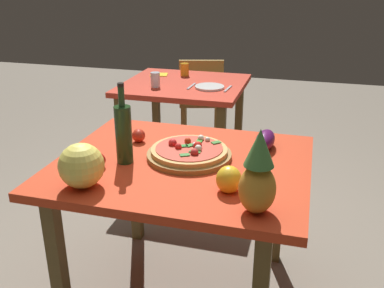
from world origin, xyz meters
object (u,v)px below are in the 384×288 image
Objects in this scene: pizza_board at (189,155)px; napkin_folded at (159,75)px; drinking_glass_juice at (185,69)px; drinking_glass_water at (155,80)px; dinner_plate at (210,87)px; background_table at (184,97)px; wine_bottle at (124,133)px; dining_chair at (201,97)px; display_table at (183,179)px; tomato_near_board at (253,163)px; pineapple_left at (258,176)px; eggplant at (265,140)px; bell_pepper at (229,179)px; pizza at (189,150)px; tomato_by_bottle at (139,136)px; tomato_beside_pepper at (98,160)px; melon at (81,166)px; fork_utensil at (191,86)px; knife_utensil at (228,89)px.

pizza_board is 1.73m from napkin_folded.
drinking_glass_juice is 0.43m from drinking_glass_water.
drinking_glass_juice is 0.45m from dinner_plate.
background_table is at bearing -35.65° from napkin_folded.
dining_chair is at bearing 95.03° from wine_bottle.
napkin_folded is (-0.69, 1.62, 0.10)m from display_table.
background_table is 1.62m from tomato_near_board.
pineapple_left is 4.90× the size of tomato_near_board.
eggplant is (0.76, -1.17, 0.16)m from background_table.
bell_pepper is at bearing -106.50° from tomato_near_board.
tomato_near_board is at bearing -57.88° from napkin_folded.
eggplant reaches higher than pizza.
display_table is at bearing -73.84° from background_table.
pizza_board is 5.86× the size of tomato_by_bottle.
tomato_beside_pepper is 0.62× the size of drinking_glass_water.
pizza is 1.64× the size of dinner_plate.
melon is (-0.71, 0.01, -0.05)m from pineapple_left.
display_table is at bearing 137.35° from pineapple_left.
pineapple_left is 1.81× the size of fork_utensil.
drinking_glass_juice is 0.56× the size of knife_utensil.
wine_bottle is (-0.27, -0.13, 0.10)m from pizza.
drinking_glass_juice is (-0.50, 1.61, 0.01)m from pizza.
dinner_plate is at bearing -49.15° from drinking_glass_juice.
wine_bottle reaches higher than display_table.
wine_bottle is 0.17m from tomato_beside_pepper.
pizza_board reaches higher than fork_utensil.
tomato_beside_pepper is (-0.36, -0.21, -0.01)m from pizza.
dining_chair is 7.46× the size of bell_pepper.
tomato_near_board is at bearing 99.60° from pineapple_left.
tomato_by_bottle reaches higher than napkin_folded.
eggplant is at bearing -56.86° from background_table.
bell_pepper is at bearing -68.64° from drinking_glass_juice.
wine_bottle is 0.28m from tomato_by_bottle.
eggplant is at bearing -64.88° from knife_utensil.
eggplant is 0.64m from tomato_by_bottle.
pizza_board is 2.15× the size of melon.
display_table is at bearing 86.95° from dining_chair.
tomato_near_board is at bearing -53.78° from drinking_glass_water.
drinking_glass_juice reaches higher than napkin_folded.
display_table is 1.74m from drinking_glass_juice.
pizza is 0.37m from bell_pepper.
drinking_glass_juice is at bearing 97.32° from tomato_by_bottle.
pizza_board is 0.31m from tomato_near_board.
tomato_beside_pepper reaches higher than tomato_near_board.
melon is at bearing -138.01° from eggplant.
tomato_beside_pepper is at bearing -148.81° from eggplant.
bell_pepper is at bearing 91.89° from dining_chair.
wine_bottle reaches higher than dining_chair.
tomato_beside_pepper reaches higher than fork_utensil.
pizza_board is at bearing -112.38° from pizza.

